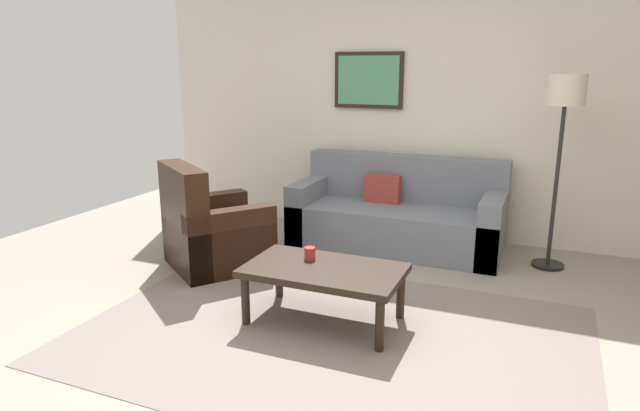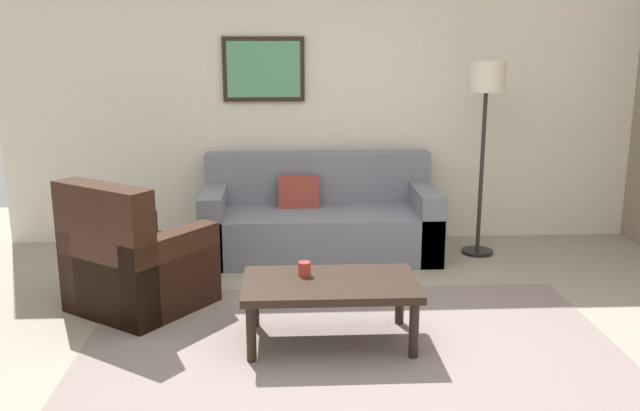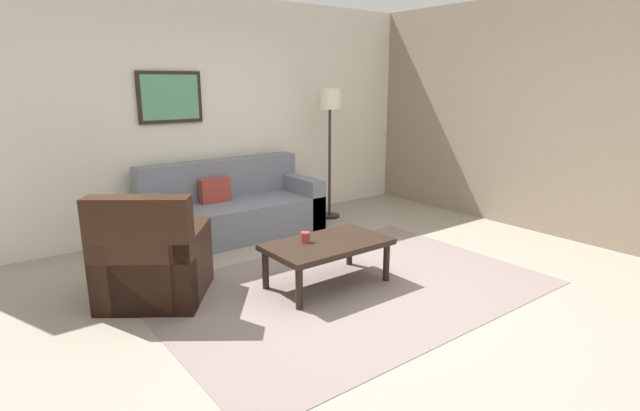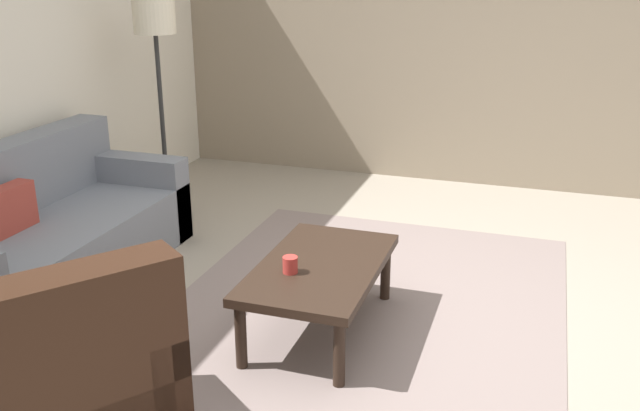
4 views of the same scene
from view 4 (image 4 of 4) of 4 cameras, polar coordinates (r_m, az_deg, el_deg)
ground_plane at (r=4.05m, az=3.00°, el=-9.75°), size 8.00×8.00×0.00m
stone_feature_panel at (r=6.50m, az=10.50°, el=14.08°), size 0.12×5.20×2.80m
area_rug at (r=4.04m, az=3.00°, el=-9.70°), size 3.37×2.30×0.01m
couch_main at (r=4.78m, az=-22.29°, el=-2.57°), size 2.05×0.90×0.88m
armchair_leather at (r=3.07m, az=-19.99°, el=-14.74°), size 1.12×1.12×0.95m
coffee_table at (r=3.83m, az=-0.00°, el=-5.49°), size 1.10×0.64×0.41m
cup at (r=3.68m, az=-2.47°, el=-4.89°), size 0.08×0.08×0.09m
lamp_standing at (r=5.59m, az=-13.34°, el=13.16°), size 0.32×0.32×1.71m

